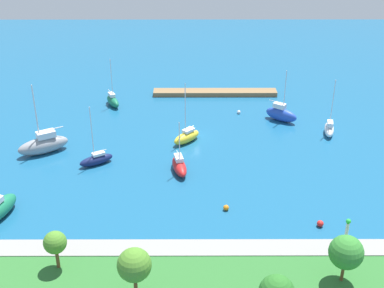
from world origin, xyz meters
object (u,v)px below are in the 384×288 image
(pier_dock, at_px, (215,92))
(mooring_buoy_red, at_px, (320,224))
(park_tree_east, at_px, (346,252))
(mooring_buoy_white, at_px, (239,112))
(sailboat_navy_center_basin, at_px, (96,159))
(sailboat_green_off_beacon, at_px, (113,101))
(park_tree_midwest, at_px, (134,265))
(sailboat_blue_mid_basin, at_px, (281,114))
(sailboat_white_west_end, at_px, (329,128))
(sailboat_red_along_channel, at_px, (179,166))
(mooring_buoy_orange, at_px, (226,208))
(harbor_beacon, at_px, (347,231))
(sailboat_yellow_inner_mooring, at_px, (187,137))
(sailboat_gray_by_breakwater, at_px, (44,144))
(park_tree_mideast, at_px, (55,243))

(pier_dock, distance_m, mooring_buoy_red, 43.98)
(park_tree_east, height_order, mooring_buoy_white, park_tree_east)
(sailboat_navy_center_basin, bearing_deg, sailboat_green_off_beacon, -120.05)
(pier_dock, bearing_deg, mooring_buoy_red, 104.19)
(park_tree_midwest, xyz_separation_m, sailboat_navy_center_basin, (8.55, -28.11, -4.43))
(sailboat_blue_mid_basin, relative_size, sailboat_white_west_end, 0.99)
(mooring_buoy_red, bearing_deg, pier_dock, -75.81)
(mooring_buoy_white, xyz_separation_m, mooring_buoy_red, (-6.91, 33.43, 0.09))
(sailboat_red_along_channel, height_order, mooring_buoy_orange, sailboat_red_along_channel)
(sailboat_green_off_beacon, bearing_deg, mooring_buoy_white, 53.08)
(park_tree_midwest, xyz_separation_m, mooring_buoy_white, (-13.81, -46.41, -4.94))
(harbor_beacon, bearing_deg, sailboat_white_west_end, -100.85)
(sailboat_yellow_inner_mooring, relative_size, mooring_buoy_red, 12.46)
(pier_dock, xyz_separation_m, sailboat_yellow_inner_mooring, (5.37, 20.36, 0.53))
(harbor_beacon, distance_m, sailboat_gray_by_breakwater, 46.01)
(sailboat_blue_mid_basin, bearing_deg, sailboat_red_along_channel, -98.13)
(sailboat_white_west_end, height_order, sailboat_red_along_channel, sailboat_white_west_end)
(pier_dock, distance_m, mooring_buoy_white, 9.98)
(park_tree_mideast, relative_size, sailboat_yellow_inner_mooring, 0.44)
(park_tree_east, relative_size, mooring_buoy_orange, 7.26)
(mooring_buoy_red, relative_size, mooring_buoy_orange, 1.11)
(sailboat_red_along_channel, distance_m, mooring_buoy_white, 22.82)
(pier_dock, height_order, sailboat_gray_by_breakwater, sailboat_gray_by_breakwater)
(pier_dock, bearing_deg, harbor_beacon, 104.18)
(pier_dock, distance_m, mooring_buoy_orange, 39.22)
(harbor_beacon, xyz_separation_m, sailboat_gray_by_breakwater, (39.18, -24.06, -1.86))
(park_tree_east, height_order, sailboat_red_along_channel, sailboat_red_along_channel)
(sailboat_blue_mid_basin, height_order, mooring_buoy_orange, sailboat_blue_mid_basin)
(park_tree_east, xyz_separation_m, mooring_buoy_orange, (10.74, -13.78, -4.20))
(sailboat_yellow_inner_mooring, relative_size, sailboat_green_off_beacon, 1.11)
(park_tree_east, distance_m, sailboat_blue_mid_basin, 40.91)
(harbor_beacon, height_order, sailboat_blue_mid_basin, sailboat_blue_mid_basin)
(park_tree_midwest, bearing_deg, sailboat_navy_center_basin, -73.08)
(harbor_beacon, height_order, mooring_buoy_red, harbor_beacon)
(park_tree_east, relative_size, park_tree_midwest, 0.89)
(pier_dock, bearing_deg, mooring_buoy_white, 112.80)
(sailboat_red_along_channel, bearing_deg, sailboat_navy_center_basin, -112.55)
(pier_dock, height_order, park_tree_east, park_tree_east)
(pier_dock, distance_m, sailboat_yellow_inner_mooring, 21.06)
(park_tree_mideast, height_order, sailboat_blue_mid_basin, sailboat_blue_mid_basin)
(sailboat_green_off_beacon, xyz_separation_m, mooring_buoy_orange, (-18.83, 33.68, -0.63))
(sailboat_blue_mid_basin, bearing_deg, sailboat_gray_by_breakwater, -126.31)
(sailboat_navy_center_basin, bearing_deg, mooring_buoy_red, 121.01)
(sailboat_gray_by_breakwater, xyz_separation_m, sailboat_red_along_channel, (-20.72, 5.73, -0.45))
(harbor_beacon, relative_size, park_tree_east, 0.71)
(park_tree_east, relative_size, park_tree_mideast, 1.20)
(sailboat_red_along_channel, bearing_deg, sailboat_green_off_beacon, -164.84)
(mooring_buoy_red, bearing_deg, sailboat_white_west_end, -105.86)
(sailboat_blue_mid_basin, bearing_deg, sailboat_green_off_beacon, -155.93)
(sailboat_blue_mid_basin, bearing_deg, pier_dock, 168.31)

